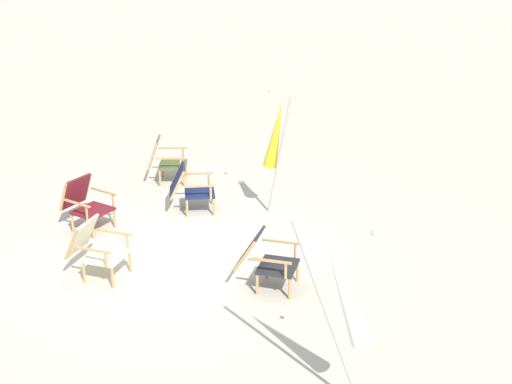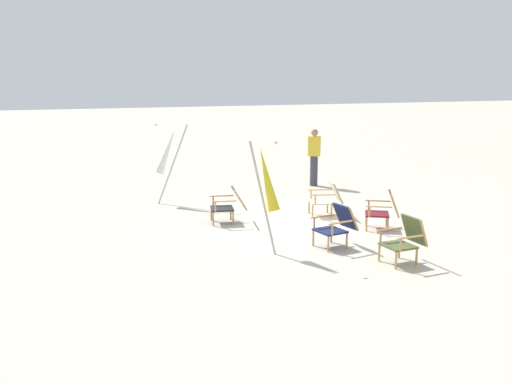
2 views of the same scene
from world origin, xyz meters
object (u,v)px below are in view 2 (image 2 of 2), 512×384
Objects in this scene: beach_chair_mid_center at (385,209)px; person_near_chairs at (314,157)px; umbrella_furled_white at (167,152)px; umbrella_furled_yellow at (267,180)px; beach_chair_back_left at (230,204)px; beach_chair_front_left at (337,224)px; beach_chair_front_right at (405,238)px; beach_chair_back_right at (327,197)px.

beach_chair_mid_center is 4.86m from person_near_chairs.
beach_chair_mid_center is at bearing 174.65° from person_near_chairs.
umbrella_furled_yellow is at bearing -167.38° from umbrella_furled_white.
umbrella_furled_white is at bearing 22.95° from beach_chair_back_left.
umbrella_furled_white reaches higher than beach_chair_front_left.
umbrella_furled_yellow reaches higher than beach_chair_back_left.
beach_chair_front_left is at bearing -147.68° from beach_chair_back_left.
beach_chair_front_right is 0.93× the size of beach_chair_mid_center.
beach_chair_front_left is 1.68m from umbrella_furled_yellow.
beach_chair_front_right is (-3.57, -2.18, 0.01)m from beach_chair_back_left.
beach_chair_front_right reaches higher than beach_chair_back_left.
beach_chair_back_right is at bearing -125.48° from umbrella_furled_white.
beach_chair_back_right is 3.52m from beach_chair_front_right.
beach_chair_front_right is 2.19m from beach_chair_mid_center.
person_near_chairs is at bearing -5.35° from beach_chair_mid_center.
person_near_chairs is at bearing -10.00° from beach_chair_front_right.
beach_chair_mid_center reaches higher than beach_chair_front_left.
umbrella_furled_white is (2.32, 3.26, 0.88)m from beach_chair_back_right.
umbrella_furled_yellow is (1.25, 2.11, 0.92)m from beach_chair_front_right.
beach_chair_front_left is 1.03× the size of beach_chair_front_right.
umbrella_furled_white is at bearing 12.62° from umbrella_furled_yellow.
beach_chair_back_left is at bearing 62.82° from beach_chair_mid_center.
umbrella_furled_yellow reaches higher than beach_chair_front_left.
beach_chair_back_right reaches higher than beach_chair_back_left.
umbrella_furled_white is 4.50m from person_near_chairs.
beach_chair_back_right is (2.27, -0.83, -0.00)m from beach_chair_front_left.
beach_chair_front_right is 6.69m from umbrella_furled_white.
beach_chair_back_left is 4.18m from beach_chair_front_right.
umbrella_furled_white is at bearing 27.88° from beach_chair_front_left.
beach_chair_front_left is 0.96× the size of beach_chair_mid_center.
beach_chair_front_left is 2.74m from beach_chair_back_left.
umbrella_furled_white reaches higher than person_near_chairs.
umbrella_furled_white is at bearing 54.52° from beach_chair_back_right.
beach_chair_mid_center is at bearing -134.13° from umbrella_furled_white.
person_near_chairs reaches higher than beach_chair_front_right.
beach_chair_mid_center is at bearing -74.31° from umbrella_furled_yellow.
umbrella_furled_yellow is (-0.81, 2.87, 0.92)m from beach_chair_mid_center.
beach_chair_back_right is 3.31m from umbrella_furled_yellow.
umbrella_furled_white is (4.59, 1.03, -0.05)m from umbrella_furled_yellow.
beach_chair_mid_center is 5.50m from umbrella_furled_white.
person_near_chairs is (1.04, -4.35, -0.46)m from umbrella_furled_white.
umbrella_furled_yellow is at bearing 59.35° from beach_chair_front_right.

